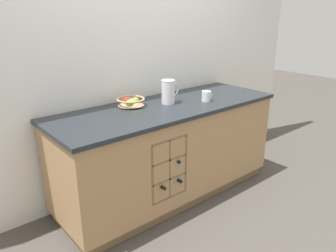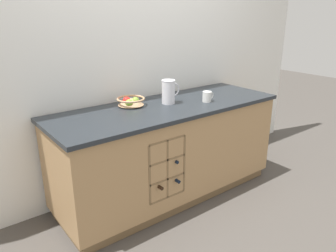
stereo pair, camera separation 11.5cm
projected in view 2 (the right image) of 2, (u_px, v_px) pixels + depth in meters
ground_plane at (168, 193)px, 3.20m from camera, size 14.00×14.00×0.00m
back_wall at (141, 57)px, 3.09m from camera, size 4.51×0.06×2.55m
kitchen_island at (168, 151)px, 3.05m from camera, size 2.15×0.77×0.89m
fruit_bowl at (131, 101)px, 2.87m from camera, size 0.25×0.25×0.08m
white_pitcher at (169, 91)px, 2.92m from camera, size 0.19×0.12×0.21m
ceramic_mug at (207, 97)px, 3.00m from camera, size 0.12×0.08×0.10m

